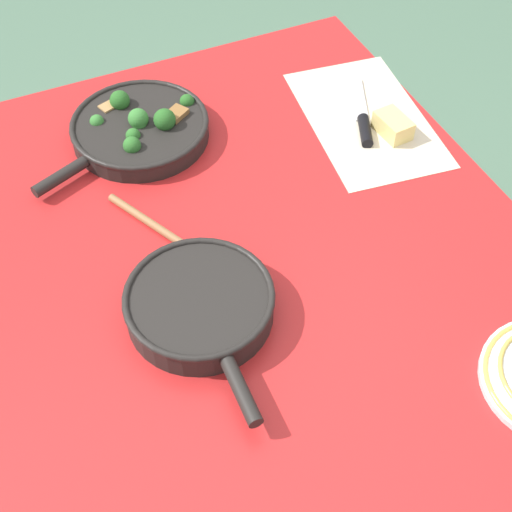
% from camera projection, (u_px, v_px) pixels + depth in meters
% --- Properties ---
extents(ground_plane, '(14.00, 14.00, 0.00)m').
position_uv_depth(ground_plane, '(256.00, 442.00, 1.82)').
color(ground_plane, '#51755B').
extents(dining_table_red, '(1.30, 1.03, 0.72)m').
position_uv_depth(dining_table_red, '(256.00, 287.00, 1.32)').
color(dining_table_red, red).
rests_on(dining_table_red, ground_plane).
extents(skillet_broccoli, '(0.29, 0.39, 0.07)m').
position_uv_depth(skillet_broccoli, '(139.00, 127.00, 1.47)').
color(skillet_broccoli, black).
rests_on(skillet_broccoli, dining_table_red).
extents(skillet_eggs, '(0.37, 0.25, 0.06)m').
position_uv_depth(skillet_eggs, '(200.00, 305.00, 1.18)').
color(skillet_eggs, black).
rests_on(skillet_eggs, dining_table_red).
extents(wooden_spoon, '(0.31, 0.17, 0.02)m').
position_uv_depth(wooden_spoon, '(191.00, 250.00, 1.28)').
color(wooden_spoon, '#996B42').
rests_on(wooden_spoon, dining_table_red).
extents(parchment_sheet, '(0.43, 0.29, 0.00)m').
position_uv_depth(parchment_sheet, '(366.00, 119.00, 1.53)').
color(parchment_sheet, beige).
rests_on(parchment_sheet, dining_table_red).
extents(grater_knife, '(0.22, 0.11, 0.02)m').
position_uv_depth(grater_knife, '(363.00, 120.00, 1.51)').
color(grater_knife, silver).
rests_on(grater_knife, dining_table_red).
extents(cheese_block, '(0.09, 0.06, 0.04)m').
position_uv_depth(cheese_block, '(393.00, 126.00, 1.48)').
color(cheese_block, '#EFD67A').
rests_on(cheese_block, dining_table_red).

